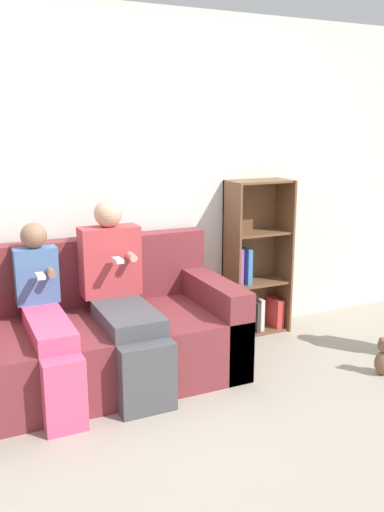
% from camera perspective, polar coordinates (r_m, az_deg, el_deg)
% --- Properties ---
extents(ground_plane, '(14.00, 14.00, 0.00)m').
position_cam_1_polar(ground_plane, '(3.54, -1.23, -15.32)').
color(ground_plane, '#9E9384').
extents(back_wall, '(10.00, 0.06, 2.55)m').
position_cam_1_polar(back_wall, '(4.12, -7.34, 7.41)').
color(back_wall, silver).
rests_on(back_wall, ground_plane).
extents(couch, '(1.86, 0.94, 0.92)m').
position_cam_1_polar(couch, '(3.79, -9.70, -8.51)').
color(couch, maroon).
rests_on(couch, ground_plane).
extents(adult_seated, '(0.41, 0.88, 1.22)m').
position_cam_1_polar(adult_seated, '(3.63, -7.39, -4.03)').
color(adult_seated, '#47474C').
rests_on(adult_seated, ground_plane).
extents(child_seated, '(0.28, 0.90, 1.09)m').
position_cam_1_polar(child_seated, '(3.50, -14.98, -6.29)').
color(child_seated, '#DB4C75').
rests_on(child_seated, ground_plane).
extents(bookshelf, '(0.52, 0.29, 1.28)m').
position_cam_1_polar(bookshelf, '(4.57, 6.62, -1.23)').
color(bookshelf, brown).
rests_on(bookshelf, ground_plane).
extents(teddy_bear, '(0.14, 0.12, 0.29)m').
position_cam_1_polar(teddy_bear, '(4.09, 19.59, -9.95)').
color(teddy_bear, brown).
rests_on(teddy_bear, ground_plane).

